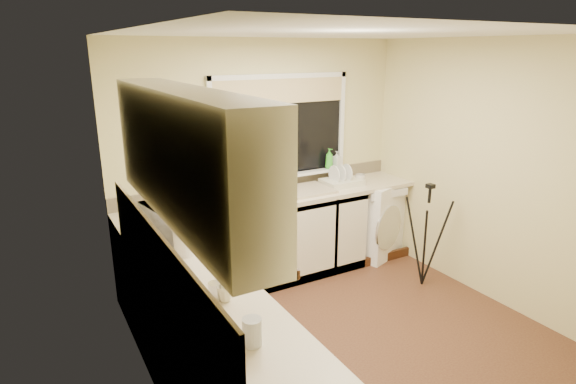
{
  "coord_description": "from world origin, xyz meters",
  "views": [
    {
      "loc": [
        -2.18,
        -2.88,
        2.34
      ],
      "look_at": [
        -0.24,
        0.55,
        1.15
      ],
      "focal_mm": 29.66,
      "sensor_mm": 36.0,
      "label": 1
    }
  ],
  "objects_px": {
    "plant_a": "(239,171)",
    "soap_bottle_clear": "(337,159)",
    "laptop": "(246,196)",
    "steel_jar": "(215,291)",
    "plant_b": "(257,169)",
    "tripod": "(426,236)",
    "washing_machine": "(370,218)",
    "plant_c": "(285,165)",
    "cup_back": "(360,178)",
    "cup_left": "(225,293)",
    "microwave": "(171,221)",
    "dish_rack": "(342,182)",
    "glass_jug": "(252,332)",
    "soap_bottle_green": "(329,159)",
    "kettle": "(185,240)"
  },
  "relations": [
    {
      "from": "glass_jug",
      "to": "washing_machine",
      "type": "bearing_deg",
      "value": 40.49
    },
    {
      "from": "plant_a",
      "to": "cup_left",
      "type": "relative_size",
      "value": 2.02
    },
    {
      "from": "laptop",
      "to": "dish_rack",
      "type": "xyz_separation_m",
      "value": [
        1.18,
        0.04,
        -0.03
      ]
    },
    {
      "from": "microwave",
      "to": "kettle",
      "type": "bearing_deg",
      "value": 169.33
    },
    {
      "from": "steel_jar",
      "to": "laptop",
      "type": "bearing_deg",
      "value": 59.76
    },
    {
      "from": "plant_c",
      "to": "cup_back",
      "type": "xyz_separation_m",
      "value": [
        0.86,
        -0.2,
        -0.22
      ]
    },
    {
      "from": "steel_jar",
      "to": "soap_bottle_clear",
      "type": "distance_m",
      "value": 2.9
    },
    {
      "from": "washing_machine",
      "to": "microwave",
      "type": "bearing_deg",
      "value": 172.86
    },
    {
      "from": "kettle",
      "to": "plant_a",
      "type": "relative_size",
      "value": 1.03
    },
    {
      "from": "laptop",
      "to": "dish_rack",
      "type": "distance_m",
      "value": 1.18
    },
    {
      "from": "dish_rack",
      "to": "soap_bottle_green",
      "type": "distance_m",
      "value": 0.3
    },
    {
      "from": "kettle",
      "to": "cup_back",
      "type": "xyz_separation_m",
      "value": [
        2.31,
        0.92,
        -0.06
      ]
    },
    {
      "from": "plant_b",
      "to": "soap_bottle_clear",
      "type": "relative_size",
      "value": 1.17
    },
    {
      "from": "washing_machine",
      "to": "microwave",
      "type": "height_order",
      "value": "microwave"
    },
    {
      "from": "washing_machine",
      "to": "cup_back",
      "type": "relative_size",
      "value": 7.46
    },
    {
      "from": "glass_jug",
      "to": "cup_back",
      "type": "xyz_separation_m",
      "value": [
        2.37,
        2.17,
        -0.03
      ]
    },
    {
      "from": "washing_machine",
      "to": "steel_jar",
      "type": "bearing_deg",
      "value": -166.6
    },
    {
      "from": "laptop",
      "to": "steel_jar",
      "type": "relative_size",
      "value": 3.84
    },
    {
      "from": "washing_machine",
      "to": "microwave",
      "type": "distance_m",
      "value": 2.63
    },
    {
      "from": "plant_c",
      "to": "laptop",
      "type": "bearing_deg",
      "value": -159.04
    },
    {
      "from": "kettle",
      "to": "cup_back",
      "type": "bearing_deg",
      "value": 21.63
    },
    {
      "from": "soap_bottle_clear",
      "to": "cup_left",
      "type": "height_order",
      "value": "soap_bottle_clear"
    },
    {
      "from": "plant_b",
      "to": "soap_bottle_clear",
      "type": "distance_m",
      "value": 1.01
    },
    {
      "from": "dish_rack",
      "to": "steel_jar",
      "type": "relative_size",
      "value": 3.78
    },
    {
      "from": "plant_b",
      "to": "soap_bottle_green",
      "type": "relative_size",
      "value": 0.93
    },
    {
      "from": "plant_a",
      "to": "soap_bottle_green",
      "type": "height_order",
      "value": "soap_bottle_green"
    },
    {
      "from": "washing_machine",
      "to": "soap_bottle_green",
      "type": "xyz_separation_m",
      "value": [
        -0.47,
        0.2,
        0.72
      ]
    },
    {
      "from": "cup_left",
      "to": "plant_c",
      "type": "bearing_deg",
      "value": 52.28
    },
    {
      "from": "laptop",
      "to": "tripod",
      "type": "height_order",
      "value": "laptop"
    },
    {
      "from": "washing_machine",
      "to": "plant_c",
      "type": "relative_size",
      "value": 3.84
    },
    {
      "from": "dish_rack",
      "to": "kettle",
      "type": "bearing_deg",
      "value": -154.92
    },
    {
      "from": "plant_b",
      "to": "laptop",
      "type": "bearing_deg",
      "value": -135.77
    },
    {
      "from": "laptop",
      "to": "soap_bottle_clear",
      "type": "bearing_deg",
      "value": 35.62
    },
    {
      "from": "cup_back",
      "to": "cup_left",
      "type": "bearing_deg",
      "value": -143.92
    },
    {
      "from": "glass_jug",
      "to": "steel_jar",
      "type": "relative_size",
      "value": 1.33
    },
    {
      "from": "microwave",
      "to": "soap_bottle_green",
      "type": "distance_m",
      "value": 2.17
    },
    {
      "from": "microwave",
      "to": "cup_left",
      "type": "distance_m",
      "value": 1.15
    },
    {
      "from": "glass_jug",
      "to": "cup_back",
      "type": "distance_m",
      "value": 3.21
    },
    {
      "from": "cup_back",
      "to": "cup_left",
      "type": "height_order",
      "value": "cup_left"
    },
    {
      "from": "plant_c",
      "to": "cup_back",
      "type": "height_order",
      "value": "plant_c"
    },
    {
      "from": "plant_b",
      "to": "soap_bottle_clear",
      "type": "height_order",
      "value": "plant_b"
    },
    {
      "from": "plant_c",
      "to": "glass_jug",
      "type": "bearing_deg",
      "value": -122.52
    },
    {
      "from": "plant_b",
      "to": "cup_left",
      "type": "bearing_deg",
      "value": -120.91
    },
    {
      "from": "kettle",
      "to": "dish_rack",
      "type": "height_order",
      "value": "kettle"
    },
    {
      "from": "plant_a",
      "to": "soap_bottle_clear",
      "type": "xyz_separation_m",
      "value": [
        1.21,
        0.02,
        -0.02
      ]
    },
    {
      "from": "laptop",
      "to": "dish_rack",
      "type": "bearing_deg",
      "value": 26.3
    },
    {
      "from": "laptop",
      "to": "plant_a",
      "type": "height_order",
      "value": "plant_a"
    },
    {
      "from": "plant_c",
      "to": "cup_back",
      "type": "distance_m",
      "value": 0.91
    },
    {
      "from": "steel_jar",
      "to": "microwave",
      "type": "xyz_separation_m",
      "value": [
        0.06,
        1.11,
        0.08
      ]
    },
    {
      "from": "soap_bottle_green",
      "to": "cup_back",
      "type": "relative_size",
      "value": 1.94
    }
  ]
}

